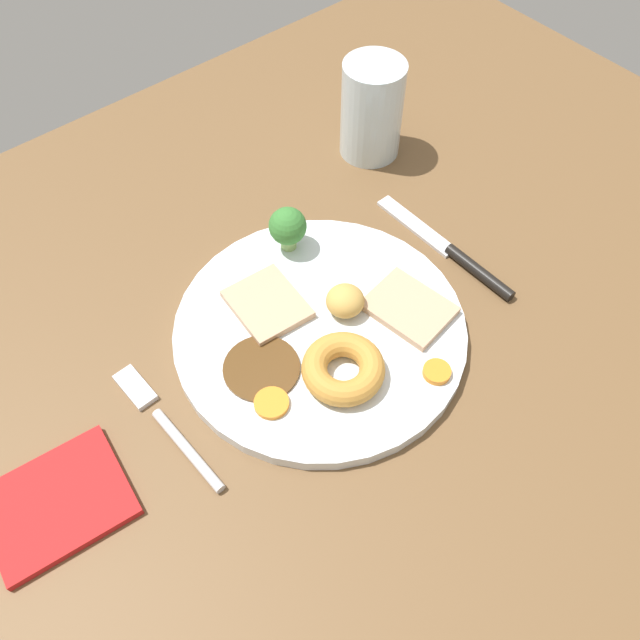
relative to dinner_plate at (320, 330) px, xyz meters
The scene contains 14 objects.
dining_table 3.67cm from the dinner_plate, 102.30° to the left, with size 120.00×84.00×3.60cm, color brown.
dinner_plate is the anchor object (origin of this frame).
gravy_pool 7.15cm from the dinner_plate, behind, with size 7.01×7.01×0.30cm, color #563819.
meat_slice_main 5.69cm from the dinner_plate, 115.80° to the left, with size 7.42×6.24×0.80cm, color tan.
meat_slice_under 8.80cm from the dinner_plate, 27.35° to the right, with size 7.77×6.07×0.80cm, color tan.
yorkshire_pudding 6.07cm from the dinner_plate, 108.87° to the right, with size 7.47×7.47×2.32cm, color #C68938.
roast_potato_left 3.73cm from the dinner_plate, ahead, with size 3.69×3.68×2.80cm, color tan.
carrot_coin_front 9.42cm from the dinner_plate, 156.49° to the right, with size 3.09×3.09×0.51cm, color orange.
carrot_coin_back 11.75cm from the dinner_plate, 66.24° to the right, with size 2.54×2.54×0.63cm, color orange.
broccoli_floret 11.21cm from the dinner_plate, 67.98° to the left, with size 3.85×3.85×4.91cm.
fork 16.62cm from the dinner_plate, behind, with size 2.16×15.29×0.90cm.
knife 17.22cm from the dinner_plate, ahead, with size 1.84×18.52×1.20cm.
water_glass 28.06cm from the dinner_plate, 37.99° to the left, with size 7.07×7.07×11.35cm, color silver.
folded_napkin 27.10cm from the dinner_plate, behind, with size 11.00×9.00×0.80cm, color red.
Camera 1 is at (-22.32, -30.16, 56.00)cm, focal length 37.00 mm.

